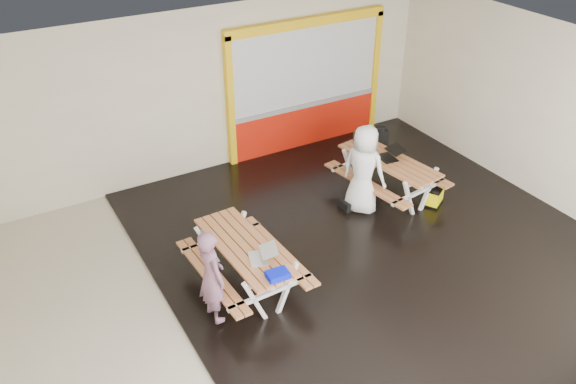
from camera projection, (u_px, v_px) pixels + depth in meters
room at (317, 177)px, 9.19m from camera, size 10.02×8.02×3.52m
deck at (373, 243)px, 10.63m from camera, size 7.50×7.98×0.05m
kiosk at (306, 87)px, 13.19m from camera, size 3.88×0.16×3.00m
picnic_table_left at (245, 256)px, 9.30m from camera, size 1.53×2.19×0.85m
picnic_table_right at (388, 168)px, 11.67m from camera, size 1.75×2.34×0.86m
person_left at (212, 276)px, 8.51m from camera, size 0.42×0.59×1.54m
person_right at (364, 170)px, 11.12m from camera, size 0.90×1.03×1.78m
laptop_left at (262, 255)px, 8.88m from camera, size 0.52×0.49×0.18m
laptop_right at (390, 155)px, 11.59m from camera, size 0.49×0.44×0.19m
blue_pouch at (278, 275)px, 8.52m from camera, size 0.33×0.24×0.09m
toolbox at (365, 136)px, 12.23m from camera, size 0.43×0.22×0.25m
backpack at (380, 138)px, 12.52m from camera, size 0.35×0.25×0.54m
dark_case at (352, 203)px, 11.57m from camera, size 0.45×0.34×0.17m
fluke_bag at (434, 196)px, 11.60m from camera, size 0.51×0.46×0.37m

